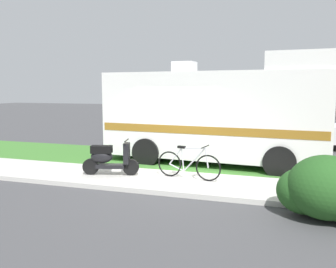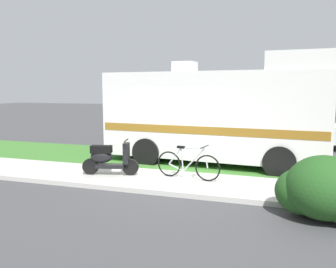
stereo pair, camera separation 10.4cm
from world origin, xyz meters
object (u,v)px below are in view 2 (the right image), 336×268
motorhome_rv (218,114)px  bicycle (188,164)px  scooter (108,158)px  pickup_truck_near (319,126)px

motorhome_rv → bicycle: bearing=-97.3°
scooter → pickup_truck_near: pickup_truck_near is taller
motorhome_rv → scooter: 3.87m
scooter → bicycle: 2.18m
motorhome_rv → scooter: (-2.48, -2.76, -1.06)m
motorhome_rv → pickup_truck_near: 5.64m
bicycle → scooter: bearing=-173.3°
bicycle → pickup_truck_near: pickup_truck_near is taller
bicycle → motorhome_rv: bearing=82.7°
pickup_truck_near → scooter: bearing=-129.2°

